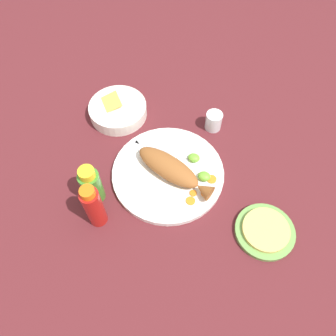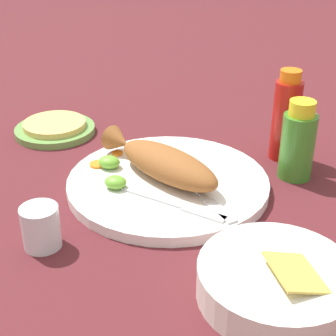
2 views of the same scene
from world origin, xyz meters
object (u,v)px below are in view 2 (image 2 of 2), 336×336
Objects in this scene: tortilla_plate at (55,130)px; hot_sauce_bottle_green at (298,142)px; fried_fish at (162,162)px; guacamole_bowl at (276,280)px; main_plate at (168,183)px; hot_sauce_bottle_red at (286,118)px; fork_far at (178,206)px; fork_near at (205,198)px; salt_cup at (41,229)px.

hot_sauce_bottle_green is at bearing -1.03° from tortilla_plate.
guacamole_bowl is at bearing -17.03° from fried_fish.
guacamole_bowl reaches higher than main_plate.
fried_fish reaches higher than tortilla_plate.
hot_sauce_bottle_green reaches higher than main_plate.
hot_sauce_bottle_red is at bearing 98.61° from guacamole_bowl.
tortilla_plate is at bearing -177.85° from fried_fish.
fried_fish is 1.33× the size of guacamole_bowl.
fork_far is at bearing -30.39° from tortilla_plate.
guacamole_bowl is at bearing -26.19° from fork_far.
fork_near is at bearing 59.78° from fork_far.
hot_sauce_bottle_red is (0.16, 0.19, 0.07)m from main_plate.
hot_sauce_bottle_red is 0.49m from salt_cup.
salt_cup is (-0.30, -0.34, -0.04)m from hot_sauce_bottle_green.
hot_sauce_bottle_green reaches higher than fork_far.
guacamole_bowl is at bearing -85.44° from hot_sauce_bottle_green.
hot_sauce_bottle_red is 1.03× the size of tortilla_plate.
salt_cup is (-0.16, -0.14, 0.01)m from fork_far.
main_plate is at bearing 63.47° from salt_cup.
fried_fish is 1.75× the size of fork_near.
salt_cup is at bearing -88.29° from fried_fish.
hot_sauce_bottle_green is (0.19, 0.12, 0.06)m from main_plate.
hot_sauce_bottle_green is 2.25× the size of salt_cup.
main_plate is 2.31× the size of fork_near.
hot_sauce_bottle_red reaches higher than main_plate.
salt_cup is at bearing -60.60° from tortilla_plate.
main_plate is 5.42× the size of salt_cup.
main_plate is 0.09m from fork_near.
main_plate is 1.32× the size of fried_fish.
fried_fish reaches higher than salt_cup.
fork_far is 2.92× the size of salt_cup.
tortilla_plate is (-0.46, -0.06, -0.07)m from hot_sauce_bottle_red.
hot_sauce_bottle_red is 0.08m from hot_sauce_bottle_green.
hot_sauce_bottle_red is 0.40m from guacamole_bowl.
fork_near is at bearing -110.20° from hot_sauce_bottle_red.
hot_sauce_bottle_red is 2.71× the size of salt_cup.
main_plate is 2.41× the size of hot_sauce_bottle_green.
fried_fish is 1.57× the size of tortilla_plate.
fork_near is at bearing 43.49° from salt_cup.
tortilla_plate is at bearing 147.68° from guacamole_bowl.
hot_sauce_bottle_red is at bearing 49.08° from main_plate.
fork_near is (0.08, -0.04, 0.01)m from main_plate.
fried_fish is (-0.01, 0.01, 0.04)m from main_plate.
tortilla_plate is at bearing -162.59° from fork_near.
guacamole_bowl is 1.18× the size of tortilla_plate.
hot_sauce_bottle_green is at bearing 47.90° from salt_cup.
fork_near is 0.89× the size of tortilla_plate.
fried_fish is 1.41× the size of fork_far.
fork_far is 0.41m from tortilla_plate.
hot_sauce_bottle_red is (0.11, 0.26, 0.06)m from fork_far.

